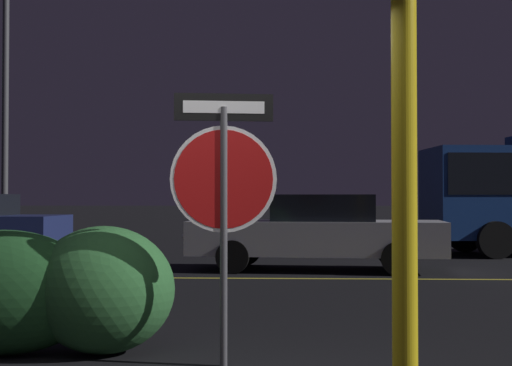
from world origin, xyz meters
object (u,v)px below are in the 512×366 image
object	(u,v)px
stop_sign	(224,178)
street_lamp	(6,51)
yellow_pole_right	(404,123)
passing_car_2	(318,232)
hedge_bush_1	(3,292)
hedge_bush_2	(103,290)

from	to	relation	value
stop_sign	street_lamp	size ratio (longest dim) A/B	0.26
yellow_pole_right	street_lamp	xyz separation A→B (m)	(-7.75, 13.20, 3.25)
stop_sign	passing_car_2	distance (m)	7.82
passing_car_2	hedge_bush_1	bearing A→B (deg)	162.61
hedge_bush_1	yellow_pole_right	bearing A→B (deg)	-29.01
stop_sign	hedge_bush_1	size ratio (longest dim) A/B	1.32
yellow_pole_right	passing_car_2	bearing A→B (deg)	90.78
hedge_bush_1	stop_sign	bearing A→B (deg)	-9.81
street_lamp	stop_sign	bearing A→B (deg)	-60.98
street_lamp	hedge_bush_2	bearing A→B (deg)	-64.36
passing_car_2	street_lamp	size ratio (longest dim) A/B	0.59
yellow_pole_right	hedge_bush_1	size ratio (longest dim) A/B	2.17
hedge_bush_1	hedge_bush_2	bearing A→B (deg)	6.26
passing_car_2	street_lamp	bearing A→B (deg)	66.76
hedge_bush_2	yellow_pole_right	bearing A→B (deg)	-38.64
hedge_bush_1	hedge_bush_2	size ratio (longest dim) A/B	1.33
stop_sign	hedge_bush_1	bearing A→B (deg)	161.56
yellow_pole_right	hedge_bush_2	world-z (taller)	yellow_pole_right
yellow_pole_right	hedge_bush_2	size ratio (longest dim) A/B	2.89
hedge_bush_1	street_lamp	world-z (taller)	street_lamp
hedge_bush_2	passing_car_2	bearing A→B (deg)	73.37
hedge_bush_1	hedge_bush_2	xyz separation A→B (m)	(0.85, 0.09, 0.02)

